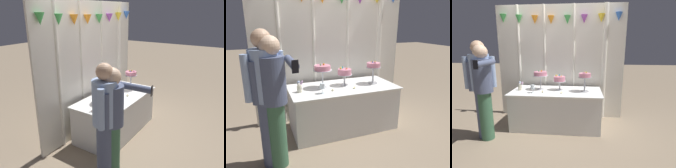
% 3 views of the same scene
% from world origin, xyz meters
% --- Properties ---
extents(ground_plane, '(24.00, 24.00, 0.00)m').
position_xyz_m(ground_plane, '(0.00, 0.00, 0.00)').
color(ground_plane, gray).
extents(draped_curtain, '(2.73, 0.15, 2.41)m').
position_xyz_m(draped_curtain, '(0.04, 0.64, 1.27)').
color(draped_curtain, white).
rests_on(draped_curtain, ground_plane).
extents(cake_table, '(1.73, 0.84, 0.72)m').
position_xyz_m(cake_table, '(0.00, 0.10, 0.36)').
color(cake_table, white).
rests_on(cake_table, ground_plane).
extents(cake_display_leftmost, '(0.29, 0.29, 0.39)m').
position_xyz_m(cake_display_leftmost, '(-0.32, 0.16, 1.02)').
color(cake_display_leftmost, silver).
rests_on(cake_display_leftmost, cake_table).
extents(cake_display_center, '(0.25, 0.25, 0.32)m').
position_xyz_m(cake_display_center, '(0.05, 0.17, 0.93)').
color(cake_display_center, silver).
rests_on(cake_display_center, cake_table).
extents(cake_display_rightmost, '(0.25, 0.25, 0.39)m').
position_xyz_m(cake_display_rightmost, '(0.54, 0.09, 1.01)').
color(cake_display_rightmost, '#B2B2B7').
rests_on(cake_display_rightmost, cake_table).
extents(wine_glass, '(0.08, 0.08, 0.15)m').
position_xyz_m(wine_glass, '(-0.41, -0.10, 0.83)').
color(wine_glass, silver).
rests_on(wine_glass, cake_table).
extents(flower_vase, '(0.10, 0.08, 0.17)m').
position_xyz_m(flower_vase, '(-0.71, 0.07, 0.80)').
color(flower_vase, beige).
rests_on(flower_vase, cake_table).
extents(tealight_far_left, '(0.04, 0.04, 0.04)m').
position_xyz_m(tealight_far_left, '(-0.23, -0.06, 0.74)').
color(tealight_far_left, beige).
rests_on(tealight_far_left, cake_table).
extents(tealight_near_left, '(0.05, 0.05, 0.03)m').
position_xyz_m(tealight_near_left, '(0.12, -0.07, 0.73)').
color(tealight_near_left, beige).
rests_on(tealight_near_left, cake_table).
extents(guest_man_dark_suit, '(0.46, 0.42, 1.66)m').
position_xyz_m(guest_man_dark_suit, '(-1.18, -0.46, 0.92)').
color(guest_man_dark_suit, '#4C5675').
rests_on(guest_man_dark_suit, ground_plane).
extents(guest_girl_blue_dress, '(0.46, 0.62, 1.60)m').
position_xyz_m(guest_girl_blue_dress, '(-1.11, -0.53, 0.90)').
color(guest_girl_blue_dress, '#3D6B4C').
rests_on(guest_girl_blue_dress, ground_plane).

